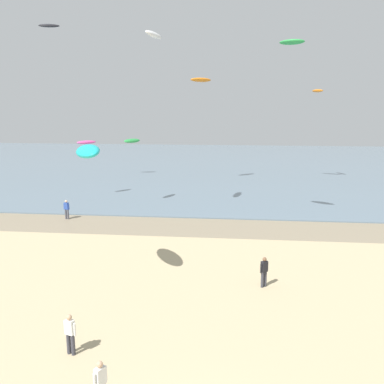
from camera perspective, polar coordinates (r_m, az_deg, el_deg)
wet_sand_strip at (r=33.05m, az=3.84°, el=-5.08°), size 120.00×5.28×0.01m
sea at (r=69.91m, az=4.98°, el=3.96°), size 160.00×70.00×0.10m
person_mid_beach at (r=37.01m, az=-17.30°, el=-2.29°), size 0.56×0.28×1.71m
person_by_waterline at (r=22.67m, az=10.15°, el=-10.93°), size 0.46×0.40×1.71m
person_right_flank at (r=14.70m, az=-12.80°, el=-24.83°), size 0.37×0.51×1.71m
person_far_down_beach at (r=17.51m, az=-16.84°, el=-18.54°), size 0.55×0.32×1.71m
kite_aloft_0 at (r=50.67m, az=1.26°, el=15.56°), size 2.91×2.68×0.64m
kite_aloft_1 at (r=40.20m, az=-8.47°, el=7.18°), size 1.67×2.39×0.51m
kite_aloft_2 at (r=44.46m, az=-14.70°, el=6.82°), size 2.02×2.10×0.42m
kite_aloft_3 at (r=54.48m, az=17.32°, el=13.50°), size 1.52×2.25×0.47m
kite_aloft_4 at (r=21.75m, az=-14.55°, el=5.61°), size 2.82×3.59×0.89m
kite_aloft_5 at (r=35.91m, az=-5.43°, el=21.24°), size 1.62×3.01×0.81m
kite_aloft_7 at (r=50.64m, az=13.94°, el=19.88°), size 3.08×1.87×0.80m
kite_aloft_8 at (r=53.04m, az=-19.55°, el=21.27°), size 2.51×1.37×0.52m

